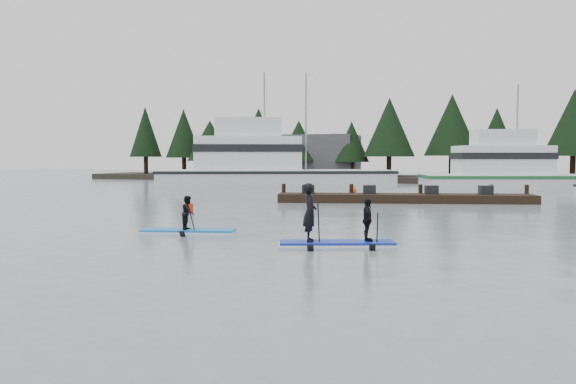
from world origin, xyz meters
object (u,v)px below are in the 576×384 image
(fishing_boat_large, at_px, (269,177))
(fishing_boat_medium, at_px, (520,182))
(paddleboard_duo, at_px, (334,224))
(paddleboard_solo, at_px, (188,222))
(floating_dock, at_px, (405,198))

(fishing_boat_large, distance_m, fishing_boat_medium, 20.13)
(fishing_boat_large, height_order, paddleboard_duo, fishing_boat_large)
(paddleboard_solo, bearing_deg, paddleboard_duo, -24.71)
(fishing_boat_medium, xyz_separation_m, paddleboard_solo, (-12.48, -29.38, -0.27))
(fishing_boat_medium, distance_m, paddleboard_duo, 31.25)
(floating_dock, bearing_deg, paddleboard_solo, -123.61)
(paddleboard_solo, bearing_deg, fishing_boat_large, 91.52)
(fishing_boat_large, bearing_deg, paddleboard_solo, -96.73)
(fishing_boat_medium, relative_size, floating_dock, 1.12)
(paddleboard_solo, height_order, paddleboard_duo, paddleboard_duo)
(paddleboard_duo, bearing_deg, fishing_boat_large, 94.48)
(fishing_boat_medium, bearing_deg, paddleboard_duo, -120.69)
(paddleboard_duo, bearing_deg, floating_dock, 70.17)
(fishing_boat_medium, xyz_separation_m, paddleboard_duo, (-7.08, -30.44, -0.02))
(paddleboard_duo, bearing_deg, paddleboard_solo, 149.35)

